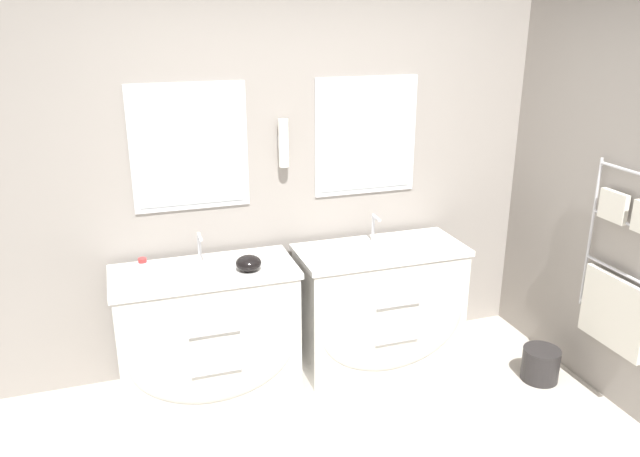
# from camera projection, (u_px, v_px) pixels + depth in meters

# --- Properties ---
(wall_back) EXTENTS (5.00, 0.15, 2.60)m
(wall_back) POSITION_uv_depth(u_px,v_px,m) (295.00, 175.00, 4.16)
(wall_back) COLOR gray
(wall_back) RESTS_ON ground_plane
(wall_right) EXTENTS (0.13, 3.46, 2.60)m
(wall_right) POSITION_uv_depth(u_px,v_px,m) (606.00, 192.00, 3.84)
(wall_right) COLOR gray
(wall_right) RESTS_ON ground_plane
(vanity_left) EXTENTS (1.13, 0.58, 0.85)m
(vanity_left) POSITION_uv_depth(u_px,v_px,m) (209.00, 333.00, 3.91)
(vanity_left) COLOR silver
(vanity_left) RESTS_ON ground_plane
(vanity_right) EXTENTS (1.13, 0.58, 0.85)m
(vanity_right) POSITION_uv_depth(u_px,v_px,m) (381.00, 306.00, 4.27)
(vanity_right) COLOR silver
(vanity_right) RESTS_ON ground_plane
(faucet_left) EXTENTS (0.17, 0.12, 0.19)m
(faucet_left) POSITION_uv_depth(u_px,v_px,m) (200.00, 248.00, 3.89)
(faucet_left) COLOR silver
(faucet_left) RESTS_ON vanity_left
(faucet_right) EXTENTS (0.17, 0.12, 0.19)m
(faucet_right) POSITION_uv_depth(u_px,v_px,m) (374.00, 229.00, 4.24)
(faucet_right) COLOR silver
(faucet_right) RESTS_ON vanity_right
(toiletry_bottle) EXTENTS (0.07, 0.07, 0.15)m
(toiletry_bottle) POSITION_uv_depth(u_px,v_px,m) (143.00, 271.00, 3.60)
(toiletry_bottle) COLOR silver
(toiletry_bottle) RESTS_ON vanity_left
(amenity_bowl) EXTENTS (0.16, 0.16, 0.09)m
(amenity_bowl) POSITION_uv_depth(u_px,v_px,m) (249.00, 263.00, 3.78)
(amenity_bowl) COLOR black
(amenity_bowl) RESTS_ON vanity_left
(waste_bin) EXTENTS (0.25, 0.25, 0.22)m
(waste_bin) POSITION_uv_depth(u_px,v_px,m) (541.00, 364.00, 4.16)
(waste_bin) COLOR #282626
(waste_bin) RESTS_ON ground_plane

